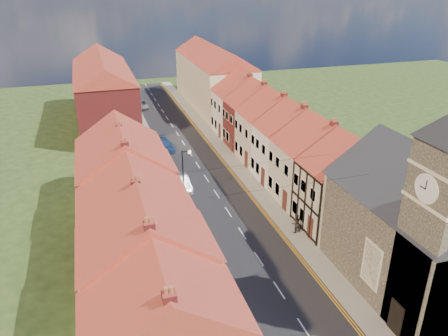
% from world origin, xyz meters
% --- Properties ---
extents(road, '(7.00, 90.00, 0.02)m').
position_xyz_m(road, '(0.00, 30.00, 0.01)').
color(road, black).
rests_on(road, ground).
extents(pavement_left, '(1.80, 90.00, 0.12)m').
position_xyz_m(pavement_left, '(-4.40, 30.00, 0.06)').
color(pavement_left, '#9A958C').
rests_on(pavement_left, ground).
extents(pavement_right, '(1.80, 90.00, 0.12)m').
position_xyz_m(pavement_right, '(4.40, 30.00, 0.06)').
color(pavement_right, '#9A958C').
rests_on(pavement_right, ground).
extents(church, '(11.25, 14.25, 15.20)m').
position_xyz_m(church, '(9.36, 3.32, 5.88)').
color(church, '#2B271E').
rests_on(church, ground).
extents(cottage_r_tudor, '(8.30, 5.20, 9.00)m').
position_xyz_m(cottage_r_tudor, '(9.27, 12.70, 4.47)').
color(cottage_r_tudor, '#EEE8C8').
rests_on(cottage_r_tudor, ground).
extents(cottage_r_white_near, '(8.30, 6.00, 9.00)m').
position_xyz_m(cottage_r_white_near, '(9.30, 18.10, 4.47)').
color(cottage_r_white_near, '#EEE8C8').
rests_on(cottage_r_white_near, ground).
extents(cottage_r_cream_mid, '(8.30, 5.20, 9.00)m').
position_xyz_m(cottage_r_cream_mid, '(9.30, 23.50, 4.48)').
color(cottage_r_cream_mid, white).
rests_on(cottage_r_cream_mid, ground).
extents(cottage_r_pink, '(8.30, 6.00, 9.00)m').
position_xyz_m(cottage_r_pink, '(9.30, 28.90, 4.47)').
color(cottage_r_pink, beige).
rests_on(cottage_r_pink, ground).
extents(cottage_r_white_far, '(8.30, 5.20, 9.00)m').
position_xyz_m(cottage_r_white_far, '(9.30, 34.30, 4.48)').
color(cottage_r_white_far, maroon).
rests_on(cottage_r_white_far, ground).
extents(cottage_r_cream_far, '(8.30, 6.00, 9.00)m').
position_xyz_m(cottage_r_cream_far, '(9.30, 39.70, 4.47)').
color(cottage_r_cream_far, white).
rests_on(cottage_r_cream_far, ground).
extents(cottage_l_brick_near, '(8.30, 5.70, 8.80)m').
position_xyz_m(cottage_l_brick_near, '(-9.30, -0.25, 4.37)').
color(cottage_l_brick_near, maroon).
rests_on(cottage_l_brick_near, ground).
extents(cottage_l_cream, '(8.30, 6.30, 9.10)m').
position_xyz_m(cottage_l_cream, '(-9.30, 5.55, 4.52)').
color(cottage_l_cream, white).
rests_on(cottage_l_cream, ground).
extents(cottage_l_white, '(8.30, 6.90, 8.80)m').
position_xyz_m(cottage_l_white, '(-9.30, 11.95, 4.37)').
color(cottage_l_white, maroon).
rests_on(cottage_l_white, ground).
extents(cottage_l_brick_mid, '(8.30, 5.70, 9.10)m').
position_xyz_m(cottage_l_brick_mid, '(-9.30, 18.05, 4.53)').
color(cottage_l_brick_mid, maroon).
rests_on(cottage_l_brick_mid, ground).
extents(cottage_l_pink, '(8.30, 6.30, 8.80)m').
position_xyz_m(cottage_l_pink, '(-9.30, 23.85, 4.37)').
color(cottage_l_pink, beige).
rests_on(cottage_l_pink, ground).
extents(block_right_far, '(8.30, 24.20, 10.50)m').
position_xyz_m(block_right_far, '(9.30, 55.00, 5.29)').
color(block_right_far, '#EEE8C8').
rests_on(block_right_far, ground).
extents(block_left_far, '(8.30, 24.20, 10.50)m').
position_xyz_m(block_left_far, '(-9.30, 50.00, 5.29)').
color(block_left_far, maroon).
rests_on(block_left_far, ground).
extents(lamppost, '(0.88, 0.15, 6.00)m').
position_xyz_m(lamppost, '(-3.81, 20.00, 3.54)').
color(lamppost, black).
rests_on(lamppost, pavement_left).
extents(car_mid, '(1.57, 4.27, 1.40)m').
position_xyz_m(car_mid, '(-3.20, 24.41, 0.70)').
color(car_mid, '#A5A9AD').
rests_on(car_mid, ground).
extents(car_far, '(2.32, 4.79, 1.34)m').
position_xyz_m(car_far, '(-2.90, 36.33, 0.67)').
color(car_far, navy).
rests_on(car_far, ground).
extents(car_distant, '(2.15, 4.63, 1.28)m').
position_xyz_m(car_distant, '(-3.20, 56.99, 0.64)').
color(car_distant, '#96999D').
rests_on(car_distant, ground).
extents(pedestrian_left, '(0.68, 0.46, 1.82)m').
position_xyz_m(pedestrian_left, '(-3.70, 6.26, 1.03)').
color(pedestrian_left, black).
rests_on(pedestrian_left, pavement_left).
extents(pedestrian_right, '(0.95, 0.79, 1.80)m').
position_xyz_m(pedestrian_right, '(4.51, 12.65, 1.02)').
color(pedestrian_right, black).
rests_on(pedestrian_right, pavement_right).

